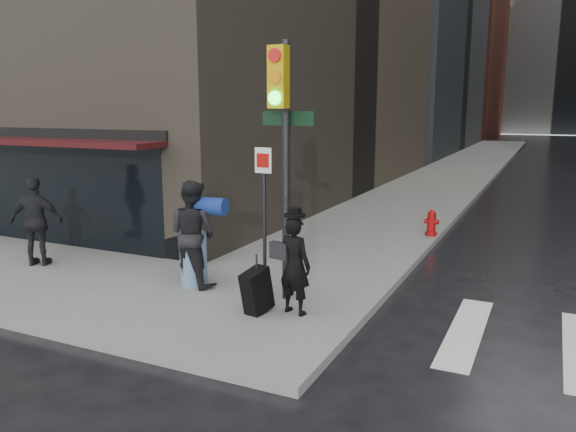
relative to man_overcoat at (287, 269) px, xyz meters
The scene contains 9 objects.
ground 1.22m from the man_overcoat, 168.69° to the right, with size 140.00×140.00×0.00m, color black.
sidewalk_left 26.86m from the man_overcoat, 91.75° to the left, with size 4.00×50.00×0.15m, color slate.
bldg_left_far 64.51m from the man_overcoat, 102.60° to the left, with size 22.00×20.00×26.00m, color brown.
storefront 8.07m from the man_overcoat, 167.49° to the left, with size 8.40×1.11×2.83m.
man_overcoat is the anchor object (origin of this frame).
man_jeans 2.28m from the man_overcoat, 165.02° to the left, with size 1.39×0.85×1.97m.
man_greycoat 5.91m from the man_overcoat, behind, with size 1.18×0.85×1.86m.
traffic_light 2.16m from the man_overcoat, 123.82° to the left, with size 1.08×0.52×4.32m.
fire_hydrant 6.72m from the man_overcoat, 81.59° to the left, with size 0.37×0.29×0.67m.
Camera 1 is at (4.51, -7.58, 3.40)m, focal length 35.00 mm.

